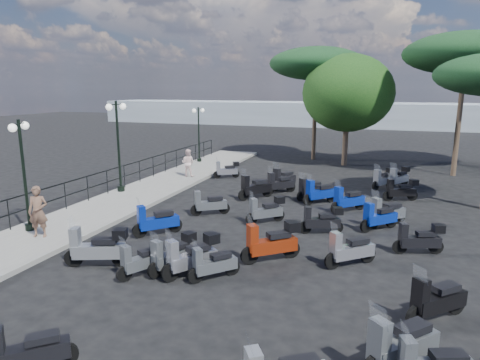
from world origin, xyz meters
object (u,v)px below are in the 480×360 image
(scooter_9, at_px, (209,204))
(scooter_19, at_px, (400,346))
(lamp_post_2, at_px, (199,131))
(woman, at_px, (38,212))
(scooter_3, at_px, (156,222))
(scooter_7, at_px, (141,261))
(scooter_11, at_px, (283,179))
(pine_2, at_px, (317,64))
(scooter_10, at_px, (280,184))
(scooter_29, at_px, (399,178))
(scooter_31, at_px, (319,193))
(lamp_post_0, at_px, (23,168))
(broadleaf_tree, at_px, (348,93))
(lamp_post_1, at_px, (118,141))
(scooter_26, at_px, (436,301))
(pedestrian_far, at_px, (188,163))
(scooter_5, at_px, (227,170))
(scooter_30, at_px, (383,179))
(pine_0, at_px, (466,54))
(scooter_21, at_px, (322,221))
(scooter_4, at_px, (255,188))
(scooter_16, at_px, (348,200))
(scooter_2, at_px, (173,255))
(scooter_20, at_px, (350,250))
(scooter_6, at_px, (28,352))
(scooter_14, at_px, (192,257))
(scooter_8, at_px, (272,243))
(scooter_1, at_px, (98,248))
(scooter_22, at_px, (379,217))
(scooter_23, at_px, (401,190))
(scooter_27, at_px, (419,239))
(scooter_17, at_px, (310,190))
(scooter_15, at_px, (266,211))

(scooter_9, xyz_separation_m, scooter_19, (6.94, -7.73, 0.07))
(lamp_post_2, relative_size, woman, 2.10)
(scooter_3, distance_m, scooter_19, 9.16)
(scooter_7, xyz_separation_m, scooter_9, (-0.50, 5.76, 0.01))
(scooter_11, bearing_deg, pine_2, -63.22)
(woman, height_order, scooter_10, woman)
(scooter_29, height_order, scooter_31, scooter_31)
(lamp_post_0, relative_size, broadleaf_tree, 0.54)
(lamp_post_1, height_order, scooter_31, lamp_post_1)
(scooter_9, height_order, scooter_26, scooter_26)
(pedestrian_far, bearing_deg, scooter_5, -156.48)
(scooter_29, relative_size, scooter_30, 1.00)
(lamp_post_1, height_order, scooter_19, lamp_post_1)
(scooter_11, xyz_separation_m, pine_0, (8.44, 6.40, 6.25))
(pine_2, bearing_deg, scooter_31, -79.17)
(scooter_21, bearing_deg, scooter_7, 119.98)
(scooter_3, distance_m, scooter_4, 5.99)
(scooter_16, bearing_deg, scooter_26, 151.75)
(lamp_post_1, distance_m, scooter_9, 5.93)
(scooter_2, relative_size, scooter_16, 1.10)
(lamp_post_1, distance_m, scooter_7, 9.70)
(scooter_16, bearing_deg, scooter_20, 139.43)
(scooter_6, bearing_deg, scooter_19, -112.17)
(scooter_9, distance_m, scooter_14, 5.57)
(scooter_6, bearing_deg, scooter_8, -65.18)
(scooter_1, distance_m, scooter_20, 7.08)
(scooter_22, bearing_deg, scooter_2, 90.79)
(scooter_20, relative_size, broadleaf_tree, 0.19)
(pedestrian_far, relative_size, scooter_22, 1.12)
(woman, bearing_deg, scooter_3, 6.91)
(pine_2, bearing_deg, woman, -106.51)
(scooter_10, bearing_deg, pine_0, -95.80)
(scooter_10, relative_size, scooter_23, 0.90)
(scooter_2, bearing_deg, scooter_26, -160.02)
(lamp_post_0, xyz_separation_m, lamp_post_2, (-0.28, 14.64, -0.12))
(scooter_9, height_order, scooter_27, scooter_9)
(scooter_7, bearing_deg, scooter_27, -120.83)
(scooter_3, height_order, scooter_5, scooter_3)
(scooter_22, bearing_deg, scooter_23, -56.06)
(scooter_17, xyz_separation_m, scooter_19, (3.59, -11.42, 0.06))
(lamp_post_0, bearing_deg, scooter_31, 18.79)
(scooter_29, bearing_deg, scooter_11, 55.06)
(scooter_15, xyz_separation_m, scooter_17, (0.96, 3.93, -0.02))
(scooter_23, bearing_deg, scooter_2, 124.83)
(pedestrian_far, bearing_deg, scooter_29, -172.88)
(scooter_1, relative_size, scooter_17, 1.24)
(scooter_6, distance_m, scooter_11, 15.25)
(scooter_4, distance_m, scooter_16, 4.22)
(scooter_14, height_order, scooter_20, scooter_14)
(scooter_19, bearing_deg, pine_2, -34.56)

